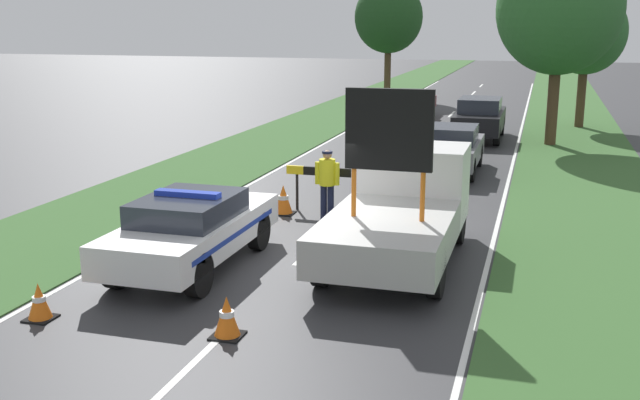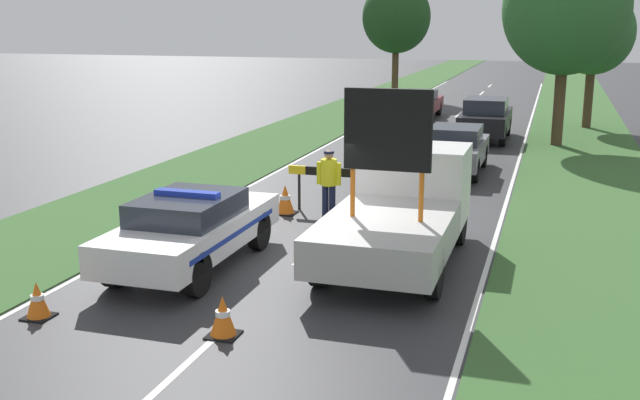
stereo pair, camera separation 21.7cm
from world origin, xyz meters
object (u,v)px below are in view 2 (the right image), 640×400
road_barrier (340,176)px  queued_car_suv_grey (455,148)px  work_truck (400,207)px  police_officer (329,178)px  traffic_cone_near_truck (37,300)px  queued_car_wagon_maroon (419,103)px  roadside_tree_near_left (566,9)px  roadside_tree_mid_left (594,33)px  roadside_tree_near_right (396,17)px  pedestrian_civilian (373,181)px  police_car (192,228)px  traffic_cone_near_police (285,199)px  queued_car_sedan_black (486,118)px  traffic_cone_centre_front (223,316)px

road_barrier → queued_car_suv_grey: bearing=68.4°
work_truck → police_officer: 3.30m
traffic_cone_near_truck → queued_car_wagon_maroon: (1.37, 27.06, 0.43)m
road_barrier → roadside_tree_near_left: roadside_tree_near_left is taller
roadside_tree_mid_left → roadside_tree_near_right: bearing=136.1°
road_barrier → roadside_tree_near_left: (5.09, 12.38, 4.15)m
roadside_tree_near_left → roadside_tree_mid_left: (1.25, 5.49, -0.93)m
roadside_tree_near_left → pedestrian_civilian: bearing=-107.3°
police_car → traffic_cone_near_police: (0.31, 4.39, -0.42)m
police_car → queued_car_wagon_maroon: size_ratio=1.07×
traffic_cone_near_police → roadside_tree_near_left: 15.13m
traffic_cone_near_police → queued_car_wagon_maroon: (-0.13, 19.59, 0.37)m
pedestrian_civilian → traffic_cone_near_police: pedestrian_civilian is taller
roadside_tree_near_left → roadside_tree_near_right: roadside_tree_near_left is taller
queued_car_sedan_black → police_car: bearing=77.7°
road_barrier → roadside_tree_mid_left: size_ratio=0.45×
traffic_cone_near_truck → queued_car_wagon_maroon: 27.10m
work_truck → traffic_cone_near_truck: 6.94m
pedestrian_civilian → traffic_cone_near_truck: pedestrian_civilian is taller
traffic_cone_near_police → queued_car_sedan_black: size_ratio=0.16×
pedestrian_civilian → traffic_cone_near_police: (-2.27, 0.20, -0.65)m
roadside_tree_near_left → queued_car_wagon_maroon: bearing=134.1°
roadside_tree_near_right → roadside_tree_mid_left: (10.90, -10.48, -0.73)m
queued_car_suv_grey → roadside_tree_near_left: size_ratio=0.55×
traffic_cone_centre_front → queued_car_suv_grey: bearing=82.9°
work_truck → traffic_cone_near_truck: (-4.90, -4.86, -0.74)m
police_officer → traffic_cone_near_truck: police_officer is taller
police_officer → roadside_tree_near_left: roadside_tree_near_left is taller
roadside_tree_mid_left → work_truck: bearing=-101.3°
queued_car_sedan_black → queued_car_wagon_maroon: queued_car_sedan_black is taller
roadside_tree_near_right → pedestrian_civilian: bearing=-79.1°
traffic_cone_near_truck → queued_car_suv_grey: queued_car_suv_grey is taller
police_officer → roadside_tree_mid_left: (6.43, 18.56, 3.14)m
traffic_cone_near_truck → queued_car_sedan_black: (5.10, 21.04, 0.57)m
work_truck → queued_car_suv_grey: size_ratio=1.30×
pedestrian_civilian → queued_car_suv_grey: pedestrian_civilian is taller
work_truck → queued_car_sedan_black: bearing=-92.2°
traffic_cone_near_police → traffic_cone_centre_front: bearing=-77.3°
traffic_cone_near_truck → roadside_tree_mid_left: roadside_tree_mid_left is taller
pedestrian_civilian → roadside_tree_near_right: 29.85m
queued_car_wagon_maroon → police_car: bearing=89.6°
traffic_cone_near_truck → police_car: bearing=68.8°
road_barrier → police_officer: (-0.08, -0.69, 0.07)m
road_barrier → traffic_cone_near_police: road_barrier is taller
road_barrier → police_officer: size_ratio=1.58×
road_barrier → queued_car_wagon_maroon: queued_car_wagon_maroon is taller
police_officer → roadside_tree_near_right: (-4.47, 29.04, 3.87)m
queued_car_sedan_black → roadside_tree_near_left: bearing=166.3°
traffic_cone_near_police → traffic_cone_near_truck: traffic_cone_near_police is taller
traffic_cone_near_truck → queued_car_sedan_black: size_ratio=0.13×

